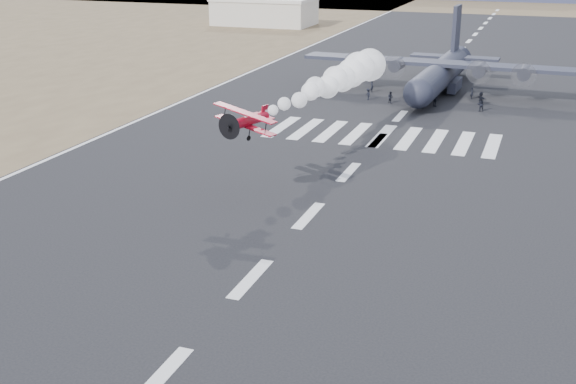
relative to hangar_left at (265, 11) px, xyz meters
The scene contains 15 objects.
ground 154.08m from the hangar_left, 70.27° to the right, with size 500.00×500.00×0.00m, color black.
scrub_far 99.70m from the hangar_left, 58.54° to the left, with size 500.00×80.00×0.00m, color brown.
runway_markings 99.70m from the hangar_left, 58.54° to the right, with size 60.00×260.00×0.01m, color silver, non-canonical shape.
hangar_left is the anchor object (origin of this frame).
aerobatic_biplane 126.33m from the hangar_left, 68.93° to the right, with size 6.05×5.48×2.75m.
smoke_trail 106.45m from the hangar_left, 63.14° to the right, with size 5.22×27.79×3.80m.
transport_aircraft 87.12m from the hangar_left, 51.50° to the right, with size 38.85×32.00×11.23m.
crew_a 84.94m from the hangar_left, 57.86° to the right, with size 0.58×0.48×1.59m, color black.
crew_b 92.34m from the hangar_left, 57.78° to the right, with size 0.76×0.47×1.57m, color black.
crew_c 89.88m from the hangar_left, 59.25° to the right, with size 1.02×0.47×1.58m, color black.
crew_d 95.77m from the hangar_left, 54.81° to the right, with size 1.05×0.54×1.79m, color black.
crew_e 90.50m from the hangar_left, 55.12° to the right, with size 0.79×0.49×1.62m, color black.
crew_f 96.70m from the hangar_left, 51.10° to the right, with size 1.63×0.53×1.76m, color black.
crew_g 92.92m from the hangar_left, 50.43° to the right, with size 0.57×0.47×1.56m, color black.
crew_h 99.75m from the hangar_left, 52.25° to the right, with size 0.89×0.55×1.83m, color black.
Camera 1 is at (16.79, -27.09, 21.14)m, focal length 45.00 mm.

